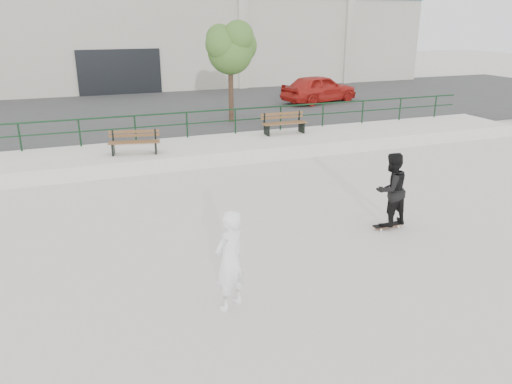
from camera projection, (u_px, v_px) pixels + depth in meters
name	position (u px, v px, depth m)	size (l,w,h in m)	color
ground	(267.00, 279.00, 10.01)	(120.00, 120.00, 0.00)	beige
ledge	(170.00, 154.00, 18.30)	(30.00, 3.00, 0.50)	silver
parking_strip	(136.00, 114.00, 25.79)	(60.00, 14.00, 0.50)	#393939
railing	(161.00, 121.00, 19.12)	(28.00, 0.06, 1.03)	#12321A
commercial_building	(104.00, 24.00, 36.70)	(44.20, 16.33, 8.00)	beige
bench_left	(134.00, 142.00, 17.27)	(1.80, 0.85, 0.80)	#57301D
bench_right	(284.00, 123.00, 20.27)	(1.86, 0.57, 0.85)	#57301D
tree	(231.00, 46.00, 21.69)	(2.48, 2.20, 4.41)	#4B3525
red_car	(319.00, 89.00, 27.68)	(1.82, 4.51, 1.54)	#AF1B15
skateboard	(388.00, 225.00, 12.44)	(0.79, 0.23, 0.09)	black
standing_skater	(391.00, 190.00, 12.13)	(0.90, 0.70, 1.84)	black
seated_skater	(230.00, 260.00, 8.75)	(0.68, 0.45, 1.88)	white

